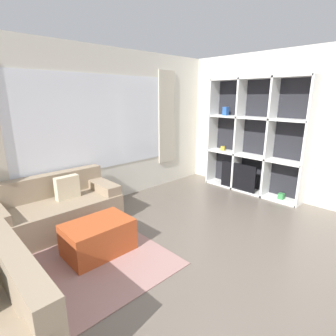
{
  "coord_description": "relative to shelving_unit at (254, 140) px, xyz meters",
  "views": [
    {
      "loc": [
        -2.22,
        -1.09,
        1.89
      ],
      "look_at": [
        0.4,
        1.65,
        0.85
      ],
      "focal_mm": 28.0,
      "sensor_mm": 36.0,
      "label": 1
    }
  ],
  "objects": [
    {
      "name": "ground_plane",
      "position": [
        -2.52,
        -1.43,
        -1.07
      ],
      "size": [
        16.0,
        16.0,
        0.0
      ],
      "primitive_type": "plane",
      "color": "#665B51"
    },
    {
      "name": "wall_back",
      "position": [
        -2.52,
        1.6,
        0.29
      ],
      "size": [
        6.52,
        0.11,
        2.7
      ],
      "color": "silver",
      "rests_on": "ground_plane"
    },
    {
      "name": "wall_right",
      "position": [
        0.17,
        0.07,
        0.28
      ],
      "size": [
        0.07,
        4.2,
        2.7
      ],
      "primitive_type": "cube",
      "color": "silver",
      "rests_on": "ground_plane"
    },
    {
      "name": "area_rug",
      "position": [
        -3.91,
        0.18,
        -1.06
      ],
      "size": [
        2.37,
        1.93,
        0.01
      ],
      "primitive_type": "cube",
      "color": "gray",
      "rests_on": "ground_plane"
    },
    {
      "name": "shelving_unit",
      "position": [
        0.0,
        0.0,
        0.0
      ],
      "size": [
        0.35,
        2.0,
        2.24
      ],
      "color": "#232328",
      "rests_on": "ground_plane"
    },
    {
      "name": "couch_main",
      "position": [
        -3.5,
        1.14,
        -0.78
      ],
      "size": [
        1.75,
        0.82,
        0.77
      ],
      "color": "gray",
      "rests_on": "ground_plane"
    },
    {
      "name": "ottoman",
      "position": [
        -3.37,
        0.16,
        -0.86
      ],
      "size": [
        0.79,
        0.54,
        0.41
      ],
      "color": "#B74C23",
      "rests_on": "ground_plane"
    }
  ]
}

